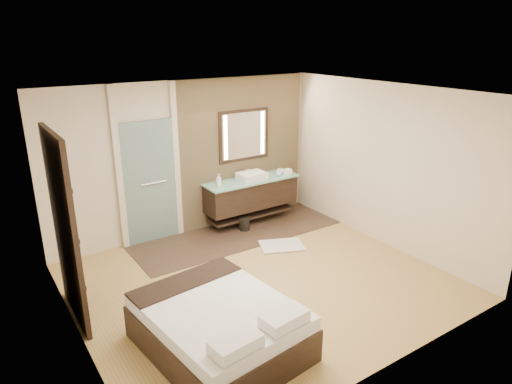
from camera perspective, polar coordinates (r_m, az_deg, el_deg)
floor at (r=6.78m, az=0.55°, el=-11.08°), size 5.00×5.00×0.00m
tile_strip at (r=8.26m, az=-2.27°, el=-5.21°), size 3.80×1.30×0.01m
stone_wall at (r=8.56m, az=-1.68°, el=5.21°), size 2.60×0.08×2.70m
vanity at (r=8.54m, az=-0.59°, el=-0.20°), size 1.85×0.55×0.88m
mirror_unit at (r=8.45m, az=-1.50°, el=7.11°), size 1.06×0.04×0.96m
frosted_door at (r=7.82m, az=-13.19°, el=1.78°), size 1.10×0.12×2.70m
shoji_partition at (r=5.93m, az=-22.76°, el=-4.24°), size 0.06×1.20×2.40m
bed at (r=5.38m, az=-4.57°, el=-16.40°), size 1.65×1.97×0.70m
bath_mat at (r=7.80m, az=3.24°, el=-6.68°), size 0.86×0.74×0.02m
waste_bin at (r=8.36m, az=-1.46°, el=-4.04°), size 0.25×0.25×0.24m
tissue_box at (r=8.76m, az=4.00°, el=2.55°), size 0.13×0.13×0.10m
soap_bottle_a at (r=8.03m, az=-4.67°, el=1.47°), size 0.11×0.11×0.23m
soap_bottle_b at (r=8.16m, az=-4.74°, el=1.47°), size 0.09×0.09×0.15m
soap_bottle_c at (r=8.62m, az=2.88°, el=2.42°), size 0.13×0.13×0.13m
cup at (r=8.78m, az=3.05°, el=2.60°), size 0.14×0.14×0.10m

